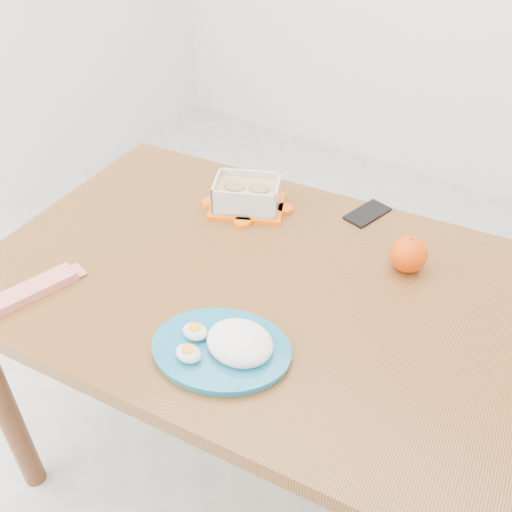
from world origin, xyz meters
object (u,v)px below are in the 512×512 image
Objects in this scene: dining_table at (256,307)px; orange_fruit at (409,254)px; food_container at (247,195)px; rice_plate at (227,345)px; smartphone at (367,213)px.

dining_table is 0.37m from orange_fruit.
food_container is at bearing 122.05° from dining_table.
rice_plate reaches higher than dining_table.
food_container reaches higher than rice_plate.
rice_plate is 0.59m from smartphone.
smartphone is (0.10, 0.37, 0.10)m from dining_table.
orange_fruit is at bearing -28.70° from smartphone.
dining_table is 0.27m from rice_plate.
rice_plate is at bearing -113.01° from orange_fruit.
rice_plate is (-0.19, -0.44, -0.02)m from orange_fruit.
rice_plate is at bearing -76.39° from dining_table.
dining_table is at bearing -77.12° from food_container.
dining_table is 10.59× the size of smartphone.
food_container reaches higher than dining_table.
orange_fruit is (0.27, 0.22, 0.14)m from dining_table.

